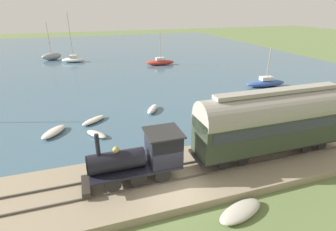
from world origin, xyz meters
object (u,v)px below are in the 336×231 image
Objects in this scene: steam_locomotive at (143,155)px; rowboat_near_shore at (54,132)px; sailboat_red at (160,62)px; sailboat_gray at (52,56)px; rowboat_off_pier at (96,134)px; passenger_coach at (274,120)px; rowboat_mid_harbor at (153,109)px; sailboat_white at (73,59)px; sailboat_blue at (266,83)px; rowboat_far_out at (94,120)px; beached_dinghy at (241,211)px.

steam_locomotive is 2.04× the size of rowboat_near_shore.
rowboat_near_shore is (-22.90, 16.02, -0.29)m from sailboat_red.
sailboat_gray is 3.23× the size of rowboat_off_pier.
rowboat_near_shore is at bearing 57.87° from passenger_coach.
rowboat_mid_harbor reaches higher than rowboat_off_pier.
sailboat_gray is at bearing 59.28° from sailboat_white.
rowboat_off_pier is (7.39, 2.21, -1.95)m from steam_locomotive.
rowboat_near_shore is at bearing 31.91° from steam_locomotive.
steam_locomotive reaches higher than rowboat_mid_harbor.
sailboat_gray is (42.69, 8.00, -1.44)m from steam_locomotive.
steam_locomotive is at bearing -163.03° from sailboat_white.
sailboat_red is at bearing -140.89° from sailboat_gray.
sailboat_blue is at bearing -155.46° from sailboat_gray.
rowboat_near_shore is at bearing 163.84° from sailboat_gray.
sailboat_red is 2.35× the size of rowboat_mid_harbor.
sailboat_white reaches higher than sailboat_red.
rowboat_far_out is 15.45m from beached_dinghy.
sailboat_white is 33.99m from sailboat_blue.
steam_locomotive is 5.90m from beached_dinghy.
sailboat_white reaches higher than rowboat_mid_harbor.
sailboat_red reaches higher than steam_locomotive.
steam_locomotive is 0.98× the size of sailboat_red.
sailboat_red is at bearing 24.90° from rowboat_off_pier.
sailboat_blue is (-27.84, -27.72, -0.19)m from sailboat_gray.
sailboat_gray is (42.69, 16.60, -2.40)m from passenger_coach.
rowboat_near_shore is at bearing 74.13° from rowboat_far_out.
rowboat_near_shore is (-30.28, 1.49, -0.31)m from sailboat_white.
passenger_coach reaches higher than rowboat_mid_harbor.
steam_locomotive is at bearing 104.11° from rowboat_mid_harbor.
steam_locomotive is 2.25× the size of rowboat_far_out.
passenger_coach reaches higher than beached_dinghy.
rowboat_near_shore is 1.13× the size of rowboat_mid_harbor.
sailboat_red is 19.28m from sailboat_blue.
rowboat_off_pier is at bearing 156.75° from sailboat_red.
sailboat_blue is 2.17× the size of rowboat_far_out.
passenger_coach is 31.93m from sailboat_red.
sailboat_blue is 24.30m from beached_dinghy.
sailboat_red reaches higher than rowboat_off_pier.
sailboat_gray is at bearing 49.74° from sailboat_blue.
sailboat_gray reaches higher than sailboat_blue.
steam_locomotive is at bearing 170.27° from sailboat_gray.
sailboat_blue is (-16.93, -9.23, 0.00)m from sailboat_red.
sailboat_blue reaches higher than steam_locomotive.
passenger_coach is at bearing -151.02° from sailboat_white.
sailboat_white is 5.31m from sailboat_gray.
steam_locomotive is at bearing 90.00° from passenger_coach.
rowboat_mid_harbor is 6.89m from rowboat_off_pier.
rowboat_mid_harbor is at bearing -120.93° from rowboat_far_out.
passenger_coach is 1.58× the size of sailboat_gray.
sailboat_blue is 22.43m from rowboat_far_out.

